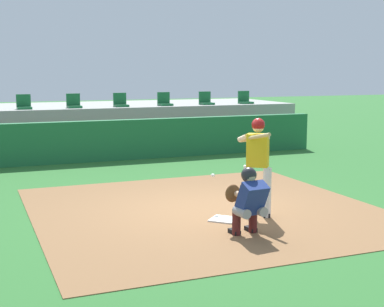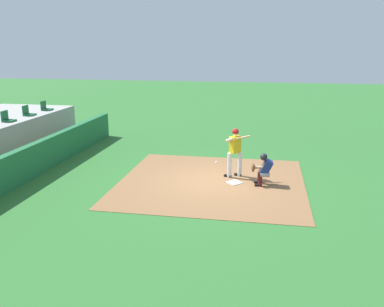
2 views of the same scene
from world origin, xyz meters
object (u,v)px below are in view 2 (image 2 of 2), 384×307
object	(u,v)px
stadium_seat_6	(28,113)
batter_at_plate	(235,149)
home_plate	(234,182)
catcher_crouched	(263,168)
stadium_seat_7	(46,108)
stadium_seat_5	(7,119)

from	to	relation	value
stadium_seat_6	batter_at_plate	bearing A→B (deg)	-108.42
batter_at_plate	stadium_seat_6	xyz separation A→B (m)	(3.37, 10.12, 0.50)
home_plate	stadium_seat_6	bearing A→B (deg)	68.24
catcher_crouched	stadium_seat_7	distance (m)	12.55
catcher_crouched	stadium_seat_7	size ratio (longest dim) A/B	4.17
stadium_seat_6	catcher_crouched	bearing A→B (deg)	-110.16
batter_at_plate	catcher_crouched	bearing A→B (deg)	-125.07
catcher_crouched	stadium_seat_7	bearing A→B (deg)	62.85
catcher_crouched	stadium_seat_5	world-z (taller)	stadium_seat_5
stadium_seat_5	stadium_seat_6	world-z (taller)	same
batter_at_plate	stadium_seat_5	bearing A→B (deg)	80.22
catcher_crouched	stadium_seat_5	size ratio (longest dim) A/B	4.17
home_plate	stadium_seat_7	world-z (taller)	stadium_seat_7
home_plate	catcher_crouched	size ratio (longest dim) A/B	0.22
home_plate	catcher_crouched	world-z (taller)	catcher_crouched
batter_at_plate	stadium_seat_6	distance (m)	10.67
stadium_seat_7	catcher_crouched	bearing A→B (deg)	-117.15
stadium_seat_5	stadium_seat_7	size ratio (longest dim) A/B	1.00
stadium_seat_7	home_plate	bearing A→B (deg)	-119.19
stadium_seat_7	stadium_seat_5	bearing A→B (deg)	180.00
catcher_crouched	stadium_seat_5	xyz separation A→B (m)	(2.46, 11.14, 0.93)
batter_at_plate	stadium_seat_7	distance (m)	11.29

